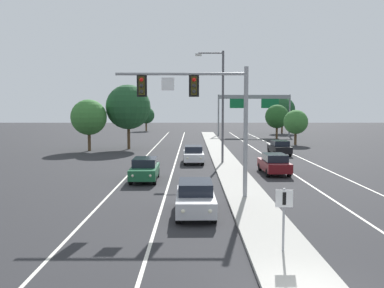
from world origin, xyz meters
The scene contains 20 objects.
median_island centered at (0.00, 18.00, 0.07)m, with size 2.40×110.00×0.15m, color #9E9B93.
lane_stripe_oncoming_center centered at (-4.70, 25.00, 0.00)m, with size 0.14×100.00×0.01m, color silver.
lane_stripe_receding_center centered at (4.70, 25.00, 0.00)m, with size 0.14×100.00×0.01m, color silver.
edge_stripe_left centered at (-8.00, 25.00, 0.00)m, with size 0.14×100.00×0.01m, color silver.
edge_stripe_right centered at (8.00, 25.00, 0.00)m, with size 0.14×100.00×0.01m, color silver.
overhead_signal_mast centered at (-2.48, 11.99, 5.33)m, with size 7.28×0.44×7.20m.
median_sign_post centered at (0.02, 3.20, 1.59)m, with size 0.60×0.10×2.20m.
street_lamp_median centered at (-0.59, 26.20, 5.79)m, with size 2.58×0.28×10.00m.
car_oncoming_silver centered at (-2.97, 8.68, 0.82)m, with size 1.87×4.49×1.58m.
car_oncoming_green centered at (-6.45, 17.75, 0.82)m, with size 1.87×4.49×1.58m.
car_oncoming_white centered at (-3.01, 26.98, 0.82)m, with size 1.91×4.51×1.58m.
car_receding_darkred centered at (3.21, 20.63, 0.82)m, with size 1.90×4.50×1.58m.
car_receding_black centered at (6.36, 33.42, 0.82)m, with size 1.89×4.50×1.58m.
highway_sign_gantry centered at (8.20, 64.00, 6.16)m, with size 13.28×0.42×7.50m.
tree_far_left_a centered at (-13.27, 79.49, 3.48)m, with size 3.69×3.69×5.34m.
tree_far_right_c centered at (11.19, 45.69, 3.14)m, with size 3.33×3.33×4.82m.
tree_far_left_b centered at (-15.35, 37.71, 3.98)m, with size 4.22×4.22×6.10m.
tree_far_right_b centered at (15.07, 71.78, 4.77)m, with size 5.05×5.05×7.31m.
tree_far_left_c centered at (-10.98, 39.78, 5.20)m, with size 5.50×5.50×7.95m.
tree_far_right_a centered at (10.85, 56.57, 3.67)m, with size 3.89×3.89×5.63m.
Camera 1 is at (-3.14, -10.55, 5.09)m, focal length 38.15 mm.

